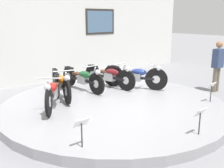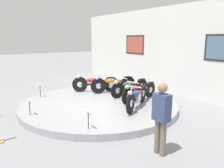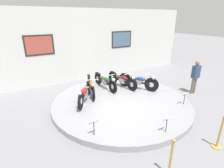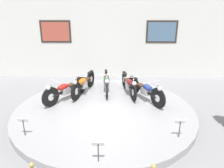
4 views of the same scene
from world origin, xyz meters
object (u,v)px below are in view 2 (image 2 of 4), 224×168
Objects in this scene: motorcycle_red at (95,83)px; info_placard_front_centre at (29,103)px; motorcycle_maroon at (139,91)px; motorcycle_green at (129,87)px; info_placard_front_left at (40,88)px; motorcycle_orange at (113,83)px; info_placard_front_right at (88,115)px; visitor_standing at (161,115)px; motorcycle_blue at (137,96)px.

motorcycle_red reaches higher than info_placard_front_centre.
motorcycle_red reaches higher than motorcycle_maroon.
info_placard_front_left is (-1.94, -2.98, -0.01)m from motorcycle_green.
motorcycle_orange reaches higher than info_placard_front_right.
visitor_standing is at bearing 8.48° from info_placard_front_left.
motorcycle_orange is 1.11× the size of motorcycle_blue.
motorcycle_red is 1.59m from motorcycle_green.
motorcycle_blue is (0.53, -0.58, 0.02)m from motorcycle_maroon.
info_placard_front_left is at bearing 180.00° from info_placard_front_right.
motorcycle_green is 1.01× the size of motorcycle_maroon.
motorcycle_green is 1.23× the size of visitor_standing.
info_placard_front_left and info_placard_front_right have the same top height.
motorcycle_orange and motorcycle_blue have the same top height.
motorcycle_green is 3.92m from info_placard_front_centre.
motorcycle_blue reaches higher than info_placard_front_centre.
motorcycle_green is 3.56m from info_placard_front_left.
motorcycle_blue is (1.36, -0.81, 0.02)m from motorcycle_green.
info_placard_front_centre is at bearing -90.04° from motorcycle_green.
motorcycle_green is (0.84, 0.22, -0.02)m from motorcycle_orange.
motorcycle_blue is 3.39m from info_placard_front_centre.
motorcycle_orange is at bearing 102.73° from info_placard_front_centre.
visitor_standing is at bearing -23.41° from motorcycle_orange.
motorcycle_maroon is at bearing -15.12° from motorcycle_green.
motorcycle_blue reaches higher than motorcycle_maroon.
motorcycle_blue is at bearing 104.94° from info_placard_front_right.
visitor_standing reaches higher than motorcycle_blue.
motorcycle_red is 3.95m from info_placard_front_right.
motorcycle_red reaches higher than info_placard_front_right.
motorcycle_blue is at bearing -30.79° from motorcycle_green.
motorcycle_orange is 2.27m from motorcycle_blue.
info_placard_front_left is 1.00× the size of info_placard_front_centre.
info_placard_front_centre is at bearing -66.33° from motorcycle_red.
motorcycle_blue is (2.20, -0.59, 0.00)m from motorcycle_orange.
motorcycle_orange is 3.91m from info_placard_front_right.
info_placard_front_left is 2.15m from info_placard_front_centre.
motorcycle_red is at bearing 113.67° from info_placard_front_centre.
motorcycle_blue reaches higher than info_placard_front_left.
motorcycle_maroon is at bearing 77.30° from info_placard_front_centre.
info_placard_front_left is at bearing -146.65° from motorcycle_blue.
motorcycle_orange is 1.67m from motorcycle_maroon.
motorcycle_maroon is 0.79m from motorcycle_blue.
motorcycle_maroon is (2.20, 0.58, -0.01)m from motorcycle_red.
motorcycle_orange is (0.53, 0.59, 0.00)m from motorcycle_red.
motorcycle_red reaches higher than info_placard_front_left.
motorcycle_orange is at bearing -165.20° from motorcycle_green.
motorcycle_green is at bearing 56.90° from info_placard_front_left.
info_placard_front_right is at bearing -33.34° from motorcycle_red.
motorcycle_maroon is at bearing -0.10° from motorcycle_orange.
motorcycle_blue is 3.45× the size of info_placard_front_centre.
info_placard_front_centre is at bearing -77.27° from motorcycle_orange.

